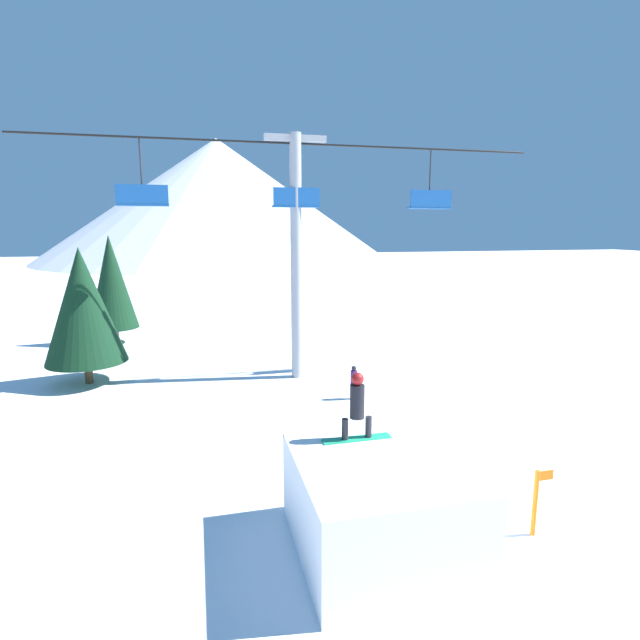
{
  "coord_description": "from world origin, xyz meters",
  "views": [
    {
      "loc": [
        -4.48,
        -7.41,
        6.06
      ],
      "look_at": [
        -1.32,
        5.32,
        3.63
      ],
      "focal_mm": 28.0,
      "sensor_mm": 36.0,
      "label": 1
    }
  ],
  "objects_px": {
    "pine_tree_near": "(83,306)",
    "trail_marker": "(536,500)",
    "distant_skier": "(354,381)",
    "snowboarder": "(357,406)",
    "snow_ramp": "(380,505)"
  },
  "relations": [
    {
      "from": "snowboarder",
      "to": "distant_skier",
      "type": "xyz_separation_m",
      "value": [
        2.28,
        7.26,
        -1.87
      ]
    },
    {
      "from": "snow_ramp",
      "to": "snowboarder",
      "type": "height_order",
      "value": "snowboarder"
    },
    {
      "from": "snowboarder",
      "to": "distant_skier",
      "type": "height_order",
      "value": "snowboarder"
    },
    {
      "from": "snow_ramp",
      "to": "distant_skier",
      "type": "xyz_separation_m",
      "value": [
        2.13,
        8.25,
        -0.25
      ]
    },
    {
      "from": "pine_tree_near",
      "to": "trail_marker",
      "type": "relative_size",
      "value": 3.88
    },
    {
      "from": "snowboarder",
      "to": "pine_tree_near",
      "type": "bearing_deg",
      "value": 122.34
    },
    {
      "from": "pine_tree_near",
      "to": "distant_skier",
      "type": "distance_m",
      "value": 10.8
    },
    {
      "from": "snowboarder",
      "to": "trail_marker",
      "type": "relative_size",
      "value": 1.04
    },
    {
      "from": "trail_marker",
      "to": "distant_skier",
      "type": "height_order",
      "value": "trail_marker"
    },
    {
      "from": "trail_marker",
      "to": "snowboarder",
      "type": "bearing_deg",
      "value": 158.58
    },
    {
      "from": "pine_tree_near",
      "to": "distant_skier",
      "type": "height_order",
      "value": "pine_tree_near"
    },
    {
      "from": "trail_marker",
      "to": "distant_skier",
      "type": "xyz_separation_m",
      "value": [
        -1.04,
        8.56,
        -0.07
      ]
    },
    {
      "from": "snowboarder",
      "to": "pine_tree_near",
      "type": "distance_m",
      "value": 13.69
    },
    {
      "from": "snowboarder",
      "to": "distant_skier",
      "type": "bearing_deg",
      "value": 72.56
    },
    {
      "from": "snow_ramp",
      "to": "trail_marker",
      "type": "bearing_deg",
      "value": -5.59
    }
  ]
}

